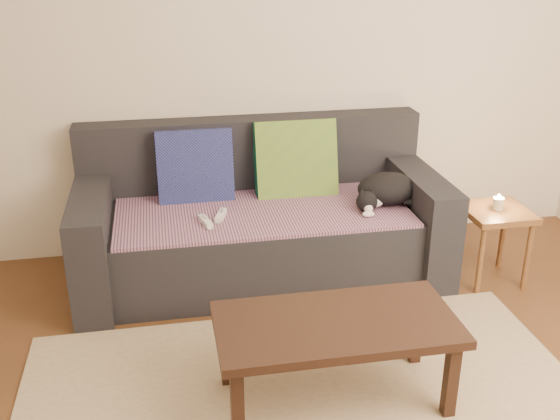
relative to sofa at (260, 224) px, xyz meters
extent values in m
cube|color=beige|center=(0.00, 0.43, 0.99)|extent=(4.50, 0.04, 2.60)
cube|color=#232328|center=(0.00, -0.07, -0.10)|extent=(1.70, 0.78, 0.42)
cube|color=#232328|center=(0.00, 0.33, 0.34)|extent=(2.10, 0.18, 0.45)
cube|color=#232328|center=(-0.95, -0.07, -0.01)|extent=(0.20, 0.90, 0.60)
cube|color=#232328|center=(0.95, -0.07, -0.01)|extent=(0.20, 0.90, 0.60)
cube|color=#40274A|center=(0.00, -0.09, 0.12)|extent=(1.66, 0.74, 0.02)
cube|color=#191250|center=(-0.36, 0.17, 0.32)|extent=(0.44, 0.18, 0.45)
cube|color=#0C4F33|center=(0.25, 0.17, 0.32)|extent=(0.49, 0.25, 0.51)
ellipsoid|color=black|center=(0.73, -0.13, 0.22)|extent=(0.35, 0.26, 0.18)
sphere|color=black|center=(0.57, -0.24, 0.19)|extent=(0.12, 0.12, 0.12)
sphere|color=white|center=(0.57, -0.29, 0.17)|extent=(0.05, 0.05, 0.05)
ellipsoid|color=black|center=(0.87, -0.22, 0.16)|extent=(0.14, 0.05, 0.04)
cube|color=white|center=(-0.34, -0.23, 0.15)|extent=(0.07, 0.15, 0.03)
cube|color=white|center=(-0.24, -0.16, 0.15)|extent=(0.08, 0.15, 0.03)
cube|color=brown|center=(1.31, -0.36, 0.12)|extent=(0.36, 0.36, 0.04)
cylinder|color=brown|center=(1.17, -0.50, -0.10)|extent=(0.03, 0.03, 0.41)
cylinder|color=brown|center=(1.46, -0.50, -0.10)|extent=(0.03, 0.03, 0.41)
cylinder|color=brown|center=(1.17, -0.21, -0.10)|extent=(0.03, 0.03, 0.41)
cylinder|color=brown|center=(1.46, -0.21, -0.10)|extent=(0.03, 0.03, 0.41)
cylinder|color=beige|center=(1.31, -0.36, 0.18)|extent=(0.06, 0.06, 0.07)
sphere|color=#FFBF59|center=(1.31, -0.36, 0.22)|extent=(0.02, 0.02, 0.02)
cube|color=black|center=(0.12, -1.25, 0.08)|extent=(1.02, 0.51, 0.04)
cube|color=black|center=(-0.32, -1.44, -0.13)|extent=(0.05, 0.05, 0.37)
cube|color=black|center=(0.57, -1.44, -0.13)|extent=(0.05, 0.05, 0.37)
cube|color=black|center=(-0.32, -1.06, -0.13)|extent=(0.05, 0.05, 0.37)
cube|color=black|center=(0.57, -1.06, -0.13)|extent=(0.05, 0.05, 0.37)
camera|label=1|loc=(-0.54, -3.50, 1.58)|focal=42.00mm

